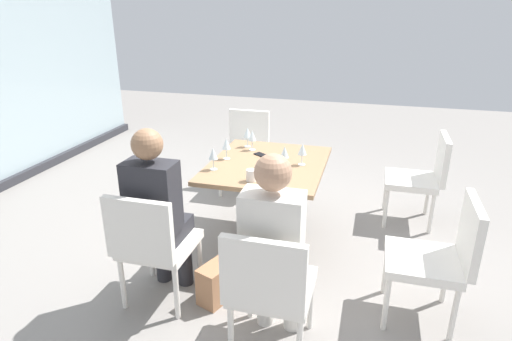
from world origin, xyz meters
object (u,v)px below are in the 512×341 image
handbag_0 (218,282)px  wine_glass_5 (252,136)px  chair_far_right (245,146)px  wine_glass_3 (247,133)px  chair_side_end (269,286)px  cell_phone_on_table (262,155)px  coffee_cup (251,175)px  dining_table_main (267,184)px  chair_front_left (440,253)px  wine_glass_0 (213,154)px  chair_far_left (152,242)px  wine_glass_1 (226,144)px  wine_glass_2 (284,153)px  wine_glass_4 (302,150)px  person_side_end (274,244)px  person_far_left (158,207)px  chair_front_right (423,174)px

handbag_0 → wine_glass_5: bearing=24.8°
chair_far_right → wine_glass_3: bearing=-161.4°
chair_side_end → cell_phone_on_table: chair_side_end is taller
chair_side_end → coffee_cup: 1.02m
dining_table_main → wine_glass_5: (0.29, 0.22, 0.32)m
wine_glass_3 → cell_phone_on_table: 0.31m
chair_front_left → wine_glass_0: 1.78m
dining_table_main → chair_far_left: chair_far_left is taller
chair_front_left → wine_glass_3: wine_glass_3 is taller
wine_glass_1 → wine_glass_2: (-0.08, -0.52, 0.00)m
chair_front_left → wine_glass_5: bearing=56.7°
wine_glass_4 → chair_far_left: bearing=143.8°
dining_table_main → cell_phone_on_table: 0.27m
wine_glass_2 → wine_glass_5: size_ratio=1.00×
person_side_end → wine_glass_4: (1.25, 0.06, 0.16)m
wine_glass_0 → cell_phone_on_table: 0.54m
wine_glass_4 → chair_side_end: bearing=-177.4°
wine_glass_0 → wine_glass_1: bearing=-3.6°
person_far_left → wine_glass_5: bearing=-13.6°
chair_front_right → wine_glass_3: bearing=101.9°
chair_front_right → wine_glass_4: bearing=123.6°
wine_glass_0 → wine_glass_2: (0.19, -0.54, 0.00)m
chair_far_left → chair_far_right: (2.13, 0.00, 0.00)m
dining_table_main → person_side_end: bearing=-164.1°
dining_table_main → chair_front_right: chair_front_right is taller
chair_far_left → wine_glass_3: bearing=-9.2°
wine_glass_0 → wine_glass_1: (0.27, -0.02, 0.00)m
wine_glass_0 → chair_front_left: bearing=-104.6°
chair_far_left → chair_far_right: size_ratio=1.00×
dining_table_main → handbag_0: (-0.90, 0.13, -0.40)m
dining_table_main → chair_far_right: 1.19m
chair_front_left → handbag_0: size_ratio=2.90×
chair_far_left → chair_front_left: 1.86m
wine_glass_0 → person_far_left: bearing=168.4°
wine_glass_4 → wine_glass_5: 0.57m
person_side_end → wine_glass_3: size_ratio=6.81×
chair_front_left → chair_far_right: bearing=45.8°
wine_glass_1 → cell_phone_on_table: (0.17, -0.27, -0.13)m
wine_glass_1 → wine_glass_2: bearing=-99.1°
chair_far_right → person_far_left: (-2.02, 0.00, 0.20)m
handbag_0 → person_far_left: bearing=119.0°
chair_front_right → dining_table_main: bearing=118.5°
chair_side_end → wine_glass_1: 1.55m
person_side_end → wine_glass_2: size_ratio=6.81×
wine_glass_5 → cell_phone_on_table: size_ratio=1.28×
wine_glass_3 → chair_side_end: bearing=-159.6°
person_side_end → wine_glass_5: bearing=20.5°
chair_side_end → chair_front_right: same height
wine_glass_1 → coffee_cup: size_ratio=2.06×
wine_glass_3 → handbag_0: wine_glass_3 is taller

